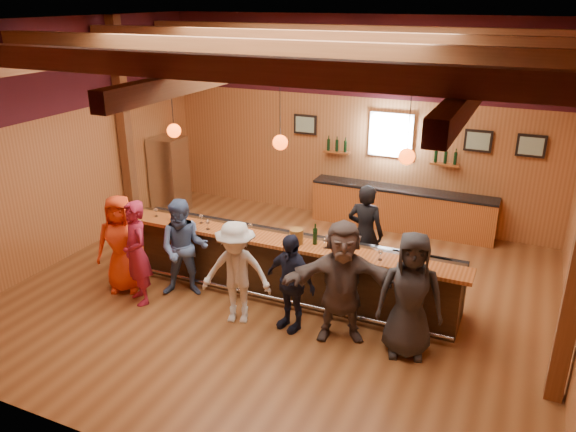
# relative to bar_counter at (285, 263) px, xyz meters

# --- Properties ---
(room) EXTENTS (9.04, 9.00, 4.52)m
(room) POSITION_rel_bar_counter_xyz_m (-0.02, -0.09, 2.69)
(room) COLOR brown
(room) RESTS_ON ground
(bar_counter) EXTENTS (6.30, 1.07, 1.11)m
(bar_counter) POSITION_rel_bar_counter_xyz_m (0.00, 0.00, 0.00)
(bar_counter) COLOR black
(bar_counter) RESTS_ON ground
(back_bar_cabinet) EXTENTS (4.00, 0.52, 0.95)m
(back_bar_cabinet) POSITION_rel_bar_counter_xyz_m (1.18, 3.57, -0.05)
(back_bar_cabinet) COLOR brown
(back_bar_cabinet) RESTS_ON ground
(window) EXTENTS (0.95, 0.09, 0.95)m
(window) POSITION_rel_bar_counter_xyz_m (0.78, 3.80, 1.53)
(window) COLOR silver
(window) RESTS_ON room
(framed_pictures) EXTENTS (5.35, 0.05, 0.45)m
(framed_pictures) POSITION_rel_bar_counter_xyz_m (1.65, 3.79, 1.58)
(framed_pictures) COLOR black
(framed_pictures) RESTS_ON room
(wine_shelves) EXTENTS (3.00, 0.18, 0.30)m
(wine_shelves) POSITION_rel_bar_counter_xyz_m (0.78, 3.73, 1.10)
(wine_shelves) COLOR brown
(wine_shelves) RESTS_ON room
(pendant_lights) EXTENTS (4.24, 0.24, 1.37)m
(pendant_lights) POSITION_rel_bar_counter_xyz_m (-0.02, -0.15, 2.19)
(pendant_lights) COLOR black
(pendant_lights) RESTS_ON room
(stainless_fridge) EXTENTS (0.70, 0.70, 1.80)m
(stainless_fridge) POSITION_rel_bar_counter_xyz_m (-4.12, 2.45, 0.38)
(stainless_fridge) COLOR silver
(stainless_fridge) RESTS_ON ground
(customer_orange) EXTENTS (1.00, 0.85, 1.74)m
(customer_orange) POSITION_rel_bar_counter_xyz_m (-2.60, -1.10, 0.35)
(customer_orange) COLOR red
(customer_orange) RESTS_ON ground
(customer_redvest) EXTENTS (0.78, 0.71, 1.79)m
(customer_redvest) POSITION_rel_bar_counter_xyz_m (-2.09, -1.34, 0.37)
(customer_redvest) COLOR maroon
(customer_redvest) RESTS_ON ground
(customer_denim) EXTENTS (1.03, 0.94, 1.73)m
(customer_denim) POSITION_rel_bar_counter_xyz_m (-1.51, -0.82, 0.34)
(customer_denim) COLOR #496293
(customer_denim) RESTS_ON ground
(customer_white) EXTENTS (1.22, 0.90, 1.69)m
(customer_white) POSITION_rel_bar_counter_xyz_m (-0.29, -1.20, 0.33)
(customer_white) COLOR silver
(customer_white) RESTS_ON ground
(customer_navy) EXTENTS (1.00, 0.66, 1.58)m
(customer_navy) POSITION_rel_bar_counter_xyz_m (0.56, -1.04, 0.27)
(customer_navy) COLOR black
(customer_navy) RESTS_ON ground
(customer_brown) EXTENTS (1.84, 1.16, 1.89)m
(customer_brown) POSITION_rel_bar_counter_xyz_m (1.35, -0.98, 0.43)
(customer_brown) COLOR #564845
(customer_brown) RESTS_ON ground
(customer_dark) EXTENTS (1.04, 0.81, 1.89)m
(customer_dark) POSITION_rel_bar_counter_xyz_m (2.36, -0.97, 0.42)
(customer_dark) COLOR #252528
(customer_dark) RESTS_ON ground
(bartender) EXTENTS (0.68, 0.46, 1.82)m
(bartender) POSITION_rel_bar_counter_xyz_m (1.13, 0.96, 0.39)
(bartender) COLOR black
(bartender) RESTS_ON ground
(ice_bucket) EXTENTS (0.22, 0.22, 0.24)m
(ice_bucket) POSITION_rel_bar_counter_xyz_m (0.35, -0.34, 0.71)
(ice_bucket) COLOR brown
(ice_bucket) RESTS_ON bar_counter
(bottle_a) EXTENTS (0.07, 0.07, 0.32)m
(bottle_a) POSITION_rel_bar_counter_xyz_m (0.64, -0.24, 0.71)
(bottle_a) COLOR black
(bottle_a) RESTS_ON bar_counter
(bottle_b) EXTENTS (0.07, 0.07, 0.34)m
(bottle_b) POSITION_rel_bar_counter_xyz_m (0.63, -0.22, 0.72)
(bottle_b) COLOR black
(bottle_b) RESTS_ON bar_counter
(glass_a) EXTENTS (0.07, 0.07, 0.16)m
(glass_a) POSITION_rel_bar_counter_xyz_m (-2.44, -0.29, 0.70)
(glass_a) COLOR silver
(glass_a) RESTS_ON bar_counter
(glass_b) EXTENTS (0.07, 0.07, 0.16)m
(glass_b) POSITION_rel_bar_counter_xyz_m (-2.08, -0.30, 0.70)
(glass_b) COLOR silver
(glass_b) RESTS_ON bar_counter
(glass_c) EXTENTS (0.07, 0.07, 0.17)m
(glass_c) POSITION_rel_bar_counter_xyz_m (-1.52, -0.23, 0.71)
(glass_c) COLOR silver
(glass_c) RESTS_ON bar_counter
(glass_d) EXTENTS (0.08, 0.08, 0.18)m
(glass_d) POSITION_rel_bar_counter_xyz_m (-1.26, -0.43, 0.72)
(glass_d) COLOR silver
(glass_d) RESTS_ON bar_counter
(glass_e) EXTENTS (0.07, 0.07, 0.16)m
(glass_e) POSITION_rel_bar_counter_xyz_m (-0.53, -0.25, 0.71)
(glass_e) COLOR silver
(glass_e) RESTS_ON bar_counter
(glass_f) EXTENTS (0.08, 0.08, 0.18)m
(glass_f) POSITION_rel_bar_counter_xyz_m (0.84, -0.32, 0.72)
(glass_f) COLOR silver
(glass_f) RESTS_ON bar_counter
(glass_g) EXTENTS (0.07, 0.07, 0.16)m
(glass_g) POSITION_rel_bar_counter_xyz_m (1.16, -0.36, 0.70)
(glass_g) COLOR silver
(glass_g) RESTS_ON bar_counter
(glass_h) EXTENTS (0.07, 0.07, 0.17)m
(glass_h) POSITION_rel_bar_counter_xyz_m (1.75, -0.38, 0.71)
(glass_h) COLOR silver
(glass_h) RESTS_ON bar_counter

